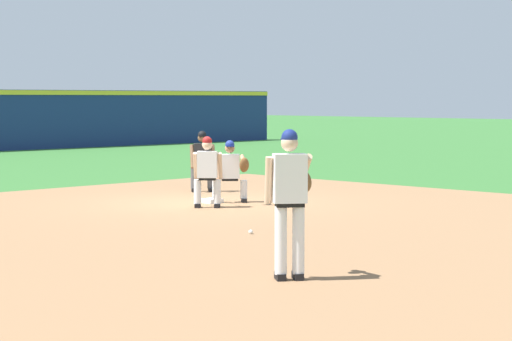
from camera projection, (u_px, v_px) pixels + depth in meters
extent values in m
plane|color=#336B2D|center=(211.00, 203.00, 21.29)|extent=(160.00, 160.00, 0.00)
cube|color=#936B47|center=(240.00, 231.00, 16.77)|extent=(18.00, 18.00, 0.01)
cube|color=white|center=(211.00, 201.00, 21.29)|extent=(0.38, 0.38, 0.09)
sphere|color=white|center=(251.00, 232.00, 16.41)|extent=(0.07, 0.07, 0.07)
cube|color=black|center=(280.00, 276.00, 12.27)|extent=(0.24, 0.27, 0.09)
cylinder|color=white|center=(281.00, 240.00, 12.19)|extent=(0.15, 0.15, 0.84)
cube|color=black|center=(298.00, 276.00, 12.30)|extent=(0.24, 0.27, 0.09)
cylinder|color=white|center=(298.00, 240.00, 12.23)|extent=(0.15, 0.15, 0.84)
cube|color=black|center=(290.00, 204.00, 12.18)|extent=(0.39, 0.36, 0.06)
cube|color=white|center=(290.00, 178.00, 12.16)|extent=(0.46, 0.43, 0.60)
sphere|color=#DBB28E|center=(290.00, 143.00, 12.14)|extent=(0.21, 0.21, 0.21)
sphere|color=navy|center=(290.00, 137.00, 12.14)|extent=(0.20, 0.20, 0.20)
cube|color=navy|center=(288.00, 139.00, 12.23)|extent=(0.20, 0.19, 0.02)
cylinder|color=#DBB28E|center=(269.00, 180.00, 12.19)|extent=(0.18, 0.21, 0.59)
cylinder|color=#DBB28E|center=(305.00, 169.00, 12.48)|extent=(0.39, 0.48, 0.41)
ellipsoid|color=brown|center=(304.00, 181.00, 12.57)|extent=(0.34, 0.36, 0.34)
cube|color=black|center=(244.00, 200.00, 21.37)|extent=(0.25, 0.27, 0.09)
cylinder|color=white|center=(244.00, 189.00, 21.39)|extent=(0.15, 0.15, 0.40)
cube|color=black|center=(216.00, 201.00, 21.31)|extent=(0.25, 0.27, 0.09)
cylinder|color=white|center=(216.00, 190.00, 21.33)|extent=(0.15, 0.15, 0.40)
cube|color=black|center=(230.00, 179.00, 21.34)|extent=(0.39, 0.37, 0.06)
cube|color=white|center=(230.00, 166.00, 21.32)|extent=(0.46, 0.44, 0.52)
sphere|color=#9E7051|center=(230.00, 148.00, 21.28)|extent=(0.21, 0.21, 0.21)
sphere|color=navy|center=(230.00, 145.00, 21.27)|extent=(0.20, 0.20, 0.20)
cube|color=navy|center=(230.00, 146.00, 21.18)|extent=(0.20, 0.19, 0.02)
cylinder|color=#9E7051|center=(243.00, 161.00, 20.93)|extent=(0.44, 0.51, 0.24)
cylinder|color=#9E7051|center=(218.00, 170.00, 21.20)|extent=(0.22, 0.24, 0.58)
ellipsoid|color=brown|center=(244.00, 165.00, 20.72)|extent=(0.29, 0.30, 0.35)
cube|color=black|center=(198.00, 205.00, 20.38)|extent=(0.27, 0.26, 0.09)
cylinder|color=white|center=(197.00, 192.00, 20.32)|extent=(0.15, 0.15, 0.50)
cube|color=black|center=(217.00, 206.00, 20.36)|extent=(0.27, 0.26, 0.09)
cylinder|color=white|center=(217.00, 192.00, 20.30)|extent=(0.15, 0.15, 0.50)
cube|color=black|center=(207.00, 179.00, 20.29)|extent=(0.38, 0.39, 0.06)
cube|color=white|center=(207.00, 164.00, 20.27)|extent=(0.45, 0.46, 0.54)
sphere|color=#DBB28E|center=(207.00, 145.00, 20.26)|extent=(0.21, 0.21, 0.21)
sphere|color=maroon|center=(207.00, 141.00, 20.25)|extent=(0.20, 0.20, 0.20)
cube|color=maroon|center=(208.00, 142.00, 20.35)|extent=(0.20, 0.20, 0.02)
cylinder|color=#DBB28E|center=(196.00, 166.00, 20.43)|extent=(0.30, 0.29, 0.56)
cylinder|color=#DBB28E|center=(220.00, 166.00, 20.41)|extent=(0.30, 0.29, 0.56)
cube|color=black|center=(211.00, 190.00, 23.83)|extent=(0.24, 0.27, 0.09)
cylinder|color=#515154|center=(211.00, 178.00, 23.85)|extent=(0.15, 0.15, 0.50)
cube|color=black|center=(194.00, 190.00, 23.77)|extent=(0.24, 0.27, 0.09)
cylinder|color=#515154|center=(194.00, 178.00, 23.79)|extent=(0.15, 0.15, 0.50)
cube|color=black|center=(202.00, 167.00, 23.80)|extent=(0.39, 0.36, 0.06)
cube|color=#232326|center=(202.00, 155.00, 23.78)|extent=(0.46, 0.43, 0.54)
sphere|color=brown|center=(202.00, 138.00, 23.73)|extent=(0.21, 0.21, 0.21)
sphere|color=black|center=(202.00, 135.00, 23.72)|extent=(0.20, 0.20, 0.20)
cube|color=black|center=(202.00, 136.00, 23.64)|extent=(0.20, 0.19, 0.02)
cylinder|color=brown|center=(213.00, 156.00, 23.67)|extent=(0.27, 0.32, 0.56)
cylinder|color=brown|center=(192.00, 156.00, 23.60)|extent=(0.27, 0.32, 0.56)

